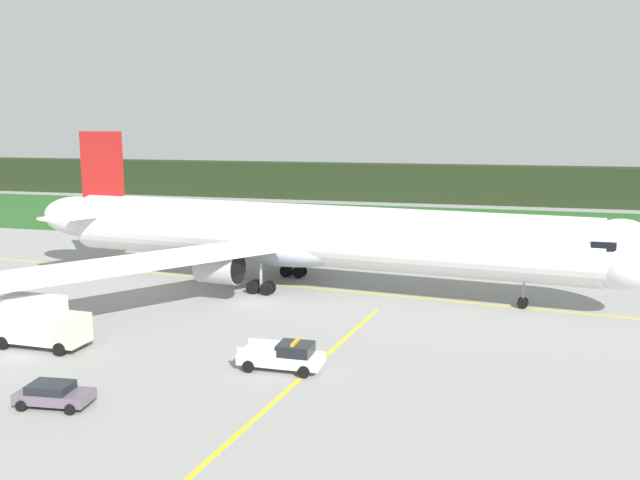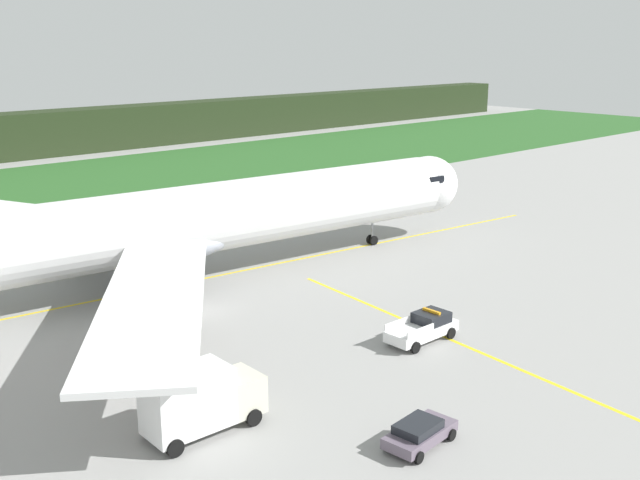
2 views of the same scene
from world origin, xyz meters
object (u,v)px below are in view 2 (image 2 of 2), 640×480
(ops_pickup_truck, at_px, (424,327))
(catering_truck, at_px, (200,399))
(staff_car, at_px, (420,432))
(airliner, at_px, (184,224))

(ops_pickup_truck, height_order, catering_truck, catering_truck)
(ops_pickup_truck, height_order, staff_car, ops_pickup_truck)
(airliner, distance_m, catering_truck, 25.05)
(airliner, bearing_deg, catering_truck, -120.92)
(airliner, height_order, staff_car, airliner)
(ops_pickup_truck, distance_m, catering_truck, 17.63)
(catering_truck, bearing_deg, airliner, 59.08)
(staff_car, bearing_deg, ops_pickup_truck, 39.29)
(airliner, relative_size, staff_car, 14.50)
(ops_pickup_truck, xyz_separation_m, staff_car, (-10.44, -8.54, -0.20))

